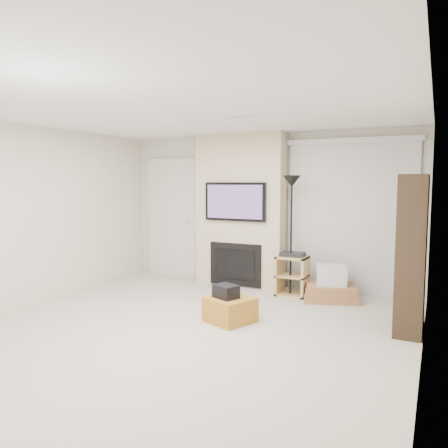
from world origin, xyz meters
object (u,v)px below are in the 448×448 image
at_px(bookshelf, 412,254).
at_px(av_stand, 292,273).
at_px(box_stack, 330,287).
at_px(ottoman, 230,310).
at_px(floor_lamp, 291,201).

bearing_deg(bookshelf, av_stand, 151.44).
relative_size(av_stand, box_stack, 0.73).
bearing_deg(ottoman, av_stand, 78.82).
relative_size(ottoman, av_stand, 0.76).
bearing_deg(av_stand, floor_lamp, -132.41).
relative_size(ottoman, floor_lamp, 0.28).
distance_m(floor_lamp, box_stack, 1.38).
xyz_separation_m(floor_lamp, av_stand, (0.02, 0.02, -1.08)).
relative_size(av_stand, bookshelf, 0.37).
height_order(ottoman, av_stand, av_stand).
distance_m(ottoman, floor_lamp, 2.02).
bearing_deg(av_stand, ottoman, -101.18).
bearing_deg(ottoman, floor_lamp, 79.42).
relative_size(box_stack, bookshelf, 0.50).
xyz_separation_m(ottoman, floor_lamp, (0.29, 1.53, 1.28)).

